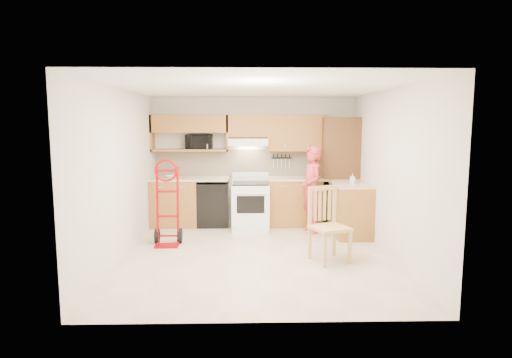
{
  "coord_description": "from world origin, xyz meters",
  "views": [
    {
      "loc": [
        -0.16,
        -6.34,
        1.98
      ],
      "look_at": [
        0.0,
        0.5,
        1.1
      ],
      "focal_mm": 30.18,
      "sensor_mm": 36.0,
      "label": 1
    }
  ],
  "objects_px": {
    "microwave": "(199,142)",
    "range": "(250,202)",
    "person": "(312,190)",
    "hand_truck": "(167,207)",
    "dining_chair": "(330,225)"
  },
  "relations": [
    {
      "from": "microwave",
      "to": "dining_chair",
      "type": "height_order",
      "value": "microwave"
    },
    {
      "from": "microwave",
      "to": "range",
      "type": "distance_m",
      "value": 1.55
    },
    {
      "from": "person",
      "to": "hand_truck",
      "type": "distance_m",
      "value": 2.61
    },
    {
      "from": "range",
      "to": "hand_truck",
      "type": "relative_size",
      "value": 0.81
    },
    {
      "from": "person",
      "to": "hand_truck",
      "type": "bearing_deg",
      "value": -84.62
    },
    {
      "from": "microwave",
      "to": "person",
      "type": "relative_size",
      "value": 0.32
    },
    {
      "from": "microwave",
      "to": "hand_truck",
      "type": "relative_size",
      "value": 0.4
    },
    {
      "from": "microwave",
      "to": "dining_chair",
      "type": "relative_size",
      "value": 0.48
    },
    {
      "from": "dining_chair",
      "to": "person",
      "type": "bearing_deg",
      "value": 69.46
    },
    {
      "from": "dining_chair",
      "to": "hand_truck",
      "type": "bearing_deg",
      "value": 139.15
    },
    {
      "from": "hand_truck",
      "to": "dining_chair",
      "type": "xyz_separation_m",
      "value": [
        2.5,
        -0.9,
        -0.1
      ]
    },
    {
      "from": "person",
      "to": "dining_chair",
      "type": "distance_m",
      "value": 1.7
    },
    {
      "from": "person",
      "to": "hand_truck",
      "type": "height_order",
      "value": "person"
    },
    {
      "from": "person",
      "to": "dining_chair",
      "type": "relative_size",
      "value": 1.47
    },
    {
      "from": "microwave",
      "to": "dining_chair",
      "type": "bearing_deg",
      "value": -49.01
    }
  ]
}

